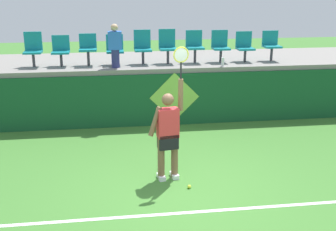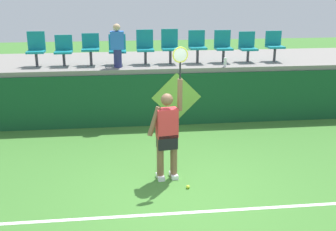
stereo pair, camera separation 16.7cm
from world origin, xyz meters
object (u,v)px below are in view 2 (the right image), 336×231
at_px(tennis_player, 167,132).
at_px(stadium_chair_2, 91,47).
at_px(stadium_chair_8, 248,46).
at_px(stadium_chair_7, 223,45).
at_px(stadium_chair_6, 197,45).
at_px(stadium_chair_0, 36,48).
at_px(stadium_chair_9, 274,44).
at_px(stadium_chair_1, 64,49).
at_px(water_bottle, 225,62).
at_px(stadium_chair_5, 170,45).
at_px(stadium_chair_3, 117,48).
at_px(stadium_chair_4, 145,46).
at_px(tennis_ball, 188,187).
at_px(spectator_0, 117,45).

relative_size(tennis_player, stadium_chair_2, 3.08).
distance_m(tennis_player, stadium_chair_8, 4.80).
relative_size(stadium_chair_7, stadium_chair_8, 1.06).
xyz_separation_m(tennis_player, stadium_chair_6, (1.25, 3.90, 1.01)).
relative_size(stadium_chair_0, stadium_chair_8, 1.10).
xyz_separation_m(stadium_chair_0, stadium_chair_2, (1.37, -0.01, -0.01)).
height_order(stadium_chair_7, stadium_chair_8, stadium_chair_7).
relative_size(stadium_chair_6, stadium_chair_9, 1.05).
distance_m(stadium_chair_1, stadium_chair_7, 4.18).
bearing_deg(water_bottle, stadium_chair_7, 82.00).
bearing_deg(stadium_chair_7, stadium_chair_2, -179.84).
bearing_deg(stadium_chair_1, stadium_chair_7, 0.08).
xyz_separation_m(stadium_chair_1, stadium_chair_2, (0.69, -0.00, 0.04)).
bearing_deg(stadium_chair_5, tennis_player, -97.63).
bearing_deg(stadium_chair_5, stadium_chair_8, -0.13).
height_order(stadium_chair_5, stadium_chair_8, stadium_chair_5).
height_order(stadium_chair_0, stadium_chair_2, stadium_chair_0).
height_order(stadium_chair_8, stadium_chair_9, stadium_chair_9).
bearing_deg(water_bottle, stadium_chair_2, 169.38).
bearing_deg(stadium_chair_3, stadium_chair_2, -179.60).
xyz_separation_m(stadium_chair_3, stadium_chair_8, (3.48, 0.00, 0.01)).
distance_m(stadium_chair_0, stadium_chair_5, 3.43).
distance_m(water_bottle, stadium_chair_4, 2.13).
height_order(tennis_ball, stadium_chair_5, stadium_chair_5).
height_order(stadium_chair_2, stadium_chair_6, stadium_chair_6).
relative_size(stadium_chair_3, stadium_chair_5, 0.87).
distance_m(stadium_chair_3, stadium_chair_6, 2.11).
bearing_deg(tennis_player, stadium_chair_0, 126.70).
xyz_separation_m(tennis_player, tennis_ball, (0.32, -0.47, -0.89)).
bearing_deg(stadium_chair_9, spectator_0, -174.40).
bearing_deg(tennis_player, stadium_chair_9, 49.12).
bearing_deg(stadium_chair_0, stadium_chair_3, -0.20).
bearing_deg(stadium_chair_0, stadium_chair_5, 0.00).
bearing_deg(spectator_0, stadium_chair_6, 11.23).
relative_size(tennis_player, stadium_chair_6, 2.92).
relative_size(tennis_player, stadium_chair_4, 2.82).
bearing_deg(spectator_0, tennis_player, -76.18).
distance_m(stadium_chair_8, stadium_chair_9, 0.74).
distance_m(stadium_chair_2, stadium_chair_6, 2.79).
distance_m(stadium_chair_5, spectator_0, 1.45).
bearing_deg(spectator_0, stadium_chair_3, 90.00).
bearing_deg(stadium_chair_2, stadium_chair_0, 179.50).
height_order(stadium_chair_0, stadium_chair_1, stadium_chair_0).
bearing_deg(stadium_chair_5, stadium_chair_0, -180.00).
bearing_deg(stadium_chair_0, stadium_chair_2, -0.50).
bearing_deg(stadium_chair_1, tennis_ball, -59.76).
bearing_deg(stadium_chair_8, tennis_player, -123.96).
relative_size(water_bottle, stadium_chair_7, 0.27).
height_order(stadium_chair_3, stadium_chair_5, stadium_chair_5).
bearing_deg(stadium_chair_7, stadium_chair_4, 179.91).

